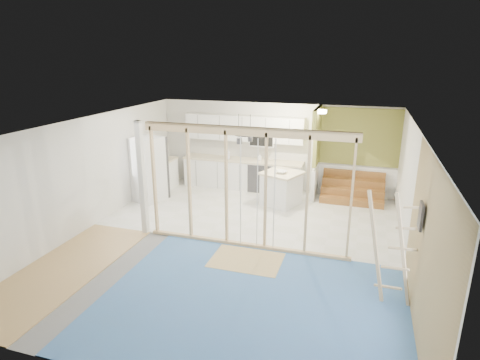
% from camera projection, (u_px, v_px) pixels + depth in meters
% --- Properties ---
extents(room, '(7.01, 8.01, 2.61)m').
position_uv_depth(room, '(232.00, 188.00, 8.29)').
color(room, slate).
rests_on(room, ground).
extents(floor_overlays, '(7.00, 8.00, 0.03)m').
position_uv_depth(floor_overlays, '(236.00, 243.00, 8.71)').
color(floor_overlays, silver).
rests_on(floor_overlays, room).
extents(stud_frame, '(4.66, 0.14, 2.60)m').
position_uv_depth(stud_frame, '(222.00, 174.00, 8.27)').
color(stud_frame, tan).
rests_on(stud_frame, room).
extents(base_cabinets, '(4.45, 2.24, 0.93)m').
position_uv_depth(base_cabinets, '(217.00, 175.00, 12.06)').
color(base_cabinets, white).
rests_on(base_cabinets, room).
extents(upper_cabinets, '(3.60, 0.41, 0.85)m').
position_uv_depth(upper_cabinets, '(246.00, 129.00, 11.85)').
color(upper_cabinets, white).
rests_on(upper_cabinets, room).
extents(green_partition, '(2.25, 1.51, 2.60)m').
position_uv_depth(green_partition, '(343.00, 167.00, 11.15)').
color(green_partition, olive).
rests_on(green_partition, room).
extents(pot_rack, '(0.52, 0.52, 0.72)m').
position_uv_depth(pot_rack, '(244.00, 137.00, 9.89)').
color(pot_rack, black).
rests_on(pot_rack, room).
extents(sheathing_panel, '(0.02, 4.00, 2.60)m').
position_uv_depth(sheathing_panel, '(426.00, 256.00, 5.48)').
color(sheathing_panel, tan).
rests_on(sheathing_panel, room).
extents(electrical_panel, '(0.04, 0.30, 0.40)m').
position_uv_depth(electrical_panel, '(421.00, 216.00, 5.93)').
color(electrical_panel, '#3D3D43').
rests_on(electrical_panel, room).
extents(ceiling_light, '(0.32, 0.32, 0.08)m').
position_uv_depth(ceiling_light, '(320.00, 112.00, 10.25)').
color(ceiling_light, '#FFEABF').
rests_on(ceiling_light, room).
extents(fridge, '(0.99, 0.96, 1.81)m').
position_uv_depth(fridge, '(147.00, 169.00, 11.06)').
color(fridge, silver).
rests_on(fridge, room).
extents(island, '(1.23, 1.23, 0.93)m').
position_uv_depth(island, '(281.00, 189.00, 10.86)').
color(island, white).
rests_on(island, room).
extents(bowl, '(0.30, 0.30, 0.07)m').
position_uv_depth(bowl, '(282.00, 172.00, 10.62)').
color(bowl, silver).
rests_on(bowl, island).
extents(soap_bottle_a, '(0.14, 0.14, 0.31)m').
position_uv_depth(soap_bottle_a, '(228.00, 154.00, 11.99)').
color(soap_bottle_a, silver).
rests_on(soap_bottle_a, base_cabinets).
extents(soap_bottle_b, '(0.12, 0.12, 0.21)m').
position_uv_depth(soap_bottle_b, '(260.00, 157.00, 11.92)').
color(soap_bottle_b, silver).
rests_on(soap_bottle_b, base_cabinets).
extents(ladder, '(0.99, 0.20, 1.88)m').
position_uv_depth(ladder, '(393.00, 249.00, 6.42)').
color(ladder, tan).
rests_on(ladder, room).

